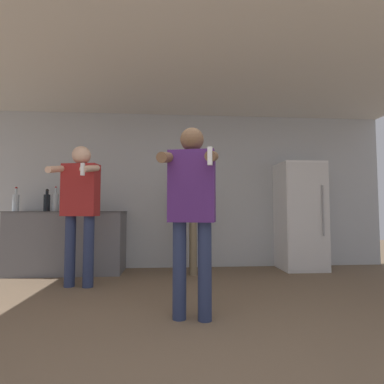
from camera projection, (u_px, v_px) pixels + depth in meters
The scene contains 12 objects.
ground_plane at pixel (192, 352), 1.98m from camera, with size 14.00×14.00×0.00m, color brown.
wall_back at pixel (179, 190), 5.01m from camera, with size 7.00×0.06×2.55m.
ceiling_slab at pixel (183, 74), 3.60m from camera, with size 7.00×3.46×0.05m.
refrigerator at pixel (300, 216), 4.80m from camera, with size 0.67×0.64×1.70m.
counter at pixel (68, 242), 4.50m from camera, with size 1.68×0.65×0.92m.
bottle_dark_rum at pixel (55, 202), 4.45m from camera, with size 0.08×0.08×0.37m.
bottle_clear_vodka at pixel (47, 202), 4.44m from camera, with size 0.09×0.09×0.33m.
bottle_amber_bourbon at pixel (16, 202), 4.40m from camera, with size 0.09×0.09×0.36m.
bottle_green_wine at pixel (80, 203), 4.47m from camera, with size 0.08×0.08×0.34m.
person_woman_foreground at pixel (192, 202), 2.61m from camera, with size 0.54×0.53×1.67m.
person_man_side at pixel (80, 202), 3.71m from camera, with size 0.55×0.57×1.74m.
person_spectator_back at pixel (188, 205), 4.33m from camera, with size 0.55×0.63×1.67m.
Camera 1 is at (-0.15, -2.04, 0.94)m, focal length 28.00 mm.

